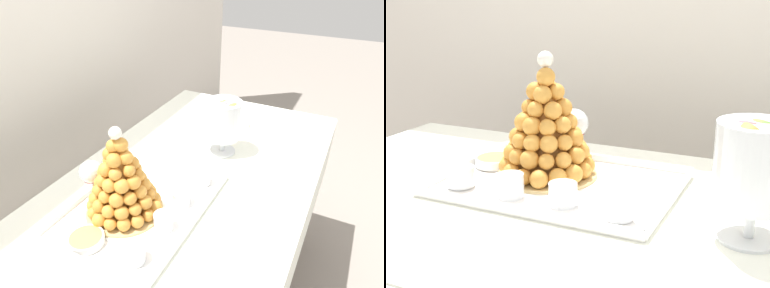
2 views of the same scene
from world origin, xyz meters
TOP-DOWN VIEW (x-y plane):
  - buffet_table at (0.00, 0.00)m, footprint 1.65×0.84m
  - serving_tray at (-0.15, 0.07)m, footprint 0.54×0.39m
  - croquembouche at (-0.20, 0.10)m, footprint 0.24×0.24m
  - dessert_cup_left at (-0.34, -0.04)m, footprint 0.06×0.06m
  - dessert_cup_mid_left at (-0.21, -0.05)m, footprint 0.06×0.06m
  - dessert_cup_centre at (-0.08, -0.05)m, footprint 0.06×0.06m
  - dessert_cup_mid_right at (0.05, -0.06)m, footprint 0.05×0.05m
  - creme_brulee_ramekin at (-0.35, 0.11)m, footprint 0.10×0.10m
  - macaron_goblet at (0.29, -0.03)m, footprint 0.15×0.15m
  - wine_glass at (-0.18, 0.23)m, footprint 0.07×0.07m

SIDE VIEW (x-z plane):
  - buffet_table at x=0.00m, z-range 0.29..1.05m
  - serving_tray at x=-0.15m, z-range 0.75..0.78m
  - creme_brulee_ramekin at x=-0.35m, z-range 0.77..0.79m
  - dessert_cup_left at x=-0.34m, z-range 0.77..0.81m
  - dessert_cup_centre at x=-0.08m, z-range 0.77..0.81m
  - dessert_cup_mid_left at x=-0.21m, z-range 0.77..0.82m
  - dessert_cup_mid_right at x=0.05m, z-range 0.77..0.83m
  - wine_glass at x=-0.18m, z-range 0.79..0.94m
  - croquembouche at x=-0.20m, z-range 0.73..1.03m
  - macaron_goblet at x=0.29m, z-range 0.79..1.02m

